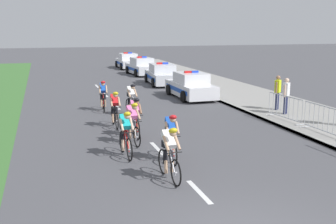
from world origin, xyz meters
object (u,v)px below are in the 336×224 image
cyclist_seventh (131,99)px  cyclist_eighth (103,95)px  police_car_furthest (128,61)px  cyclist_second (171,136)px  cyclist_fifth (135,116)px  spectator_middle (286,93)px  crowd_barrier_middle (323,120)px  police_car_nearest (191,86)px  cyclist_third (126,133)px  cyclist_lead (169,152)px  police_car_second (162,75)px  police_car_third (142,67)px  cyclist_fourth (132,122)px  spectator_closest (278,90)px  cyclist_sixth (115,108)px  crowd_barrier_rear (285,108)px

cyclist_seventh → cyclist_eighth: same height
police_car_furthest → cyclist_second: bearing=-98.8°
cyclist_fifth → spectator_middle: bearing=11.9°
cyclist_second → spectator_middle: spectator_middle is taller
cyclist_fifth → crowd_barrier_middle: 7.10m
cyclist_fifth → police_car_nearest: bearing=57.1°
cyclist_third → cyclist_seventh: 6.33m
cyclist_lead → police_car_second: size_ratio=0.38×
police_car_second → police_car_third: bearing=90.0°
cyclist_fourth → crowd_barrier_middle: size_ratio=0.74×
cyclist_second → cyclist_third: same height
cyclist_eighth → spectator_closest: 8.53m
cyclist_fifth → cyclist_sixth: 1.81m
cyclist_second → police_car_nearest: 11.87m
cyclist_third → spectator_middle: bearing=25.4°
cyclist_third → police_car_furthest: (5.83, 28.63, -0.11)m
police_car_second → spectator_middle: 12.48m
cyclist_third → cyclist_sixth: bearing=85.1°
police_car_second → spectator_middle: bearing=-78.7°
cyclist_third → spectator_closest: bearing=30.3°
cyclist_eighth → cyclist_fifth: bearing=-85.2°
cyclist_fifth → police_car_furthest: size_ratio=0.39×
crowd_barrier_middle → cyclist_fifth: bearing=163.2°
police_car_third → spectator_middle: size_ratio=2.69×
cyclist_second → police_car_nearest: (4.59, 10.95, -0.11)m
cyclist_third → cyclist_sixth: same height
spectator_middle → cyclist_sixth: bearing=178.7°
cyclist_fourth → cyclist_eighth: same height
cyclist_eighth → cyclist_lead: bearing=-88.1°
cyclist_fourth → spectator_middle: size_ratio=1.03×
crowd_barrier_middle → police_car_second: bearing=96.5°
cyclist_lead → police_car_second: police_car_second is taller
cyclist_second → police_car_second: police_car_second is taller
cyclist_lead → cyclist_third: size_ratio=1.00×
cyclist_lead → cyclist_eighth: 10.12m
police_car_third → cyclist_third: bearing=-104.5°
police_car_second → spectator_closest: size_ratio=2.69×
police_car_furthest → cyclist_eighth: bearing=-104.6°
police_car_furthest → spectator_middle: spectator_middle is taller
cyclist_seventh → spectator_closest: (6.97, -1.22, 0.30)m
cyclist_fourth → police_car_second: police_car_second is taller
cyclist_seventh → police_car_nearest: police_car_nearest is taller
cyclist_second → crowd_barrier_rear: 7.27m
cyclist_third → cyclist_fourth: bearing=69.7°
cyclist_sixth → cyclist_eighth: size_ratio=1.00×
cyclist_sixth → crowd_barrier_rear: (7.19, -1.31, -0.14)m
cyclist_seventh → police_car_nearest: size_ratio=0.39×
cyclist_fourth → cyclist_sixth: (-0.17, 2.70, 0.00)m
cyclist_second → spectator_closest: 9.24m
police_car_furthest → spectator_closest: 23.84m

